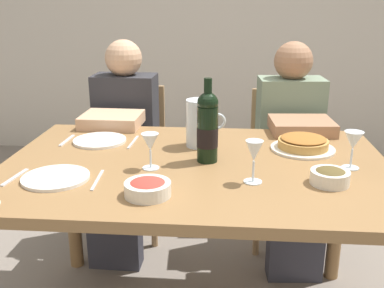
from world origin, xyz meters
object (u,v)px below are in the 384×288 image
(chair_left, at_px, (133,150))
(chair_right, at_px, (283,156))
(wine_glass_spare, at_px, (150,144))
(wine_glass_right_diner, at_px, (254,153))
(dinner_plate_left_setting, at_px, (100,141))
(dining_table, at_px, (196,185))
(wine_glass_centre, at_px, (353,142))
(dinner_plate_right_setting, at_px, (56,178))
(diner_right, at_px, (292,149))
(baked_tart, at_px, (303,144))
(salad_bowl, at_px, (148,188))
(wine_bottle, at_px, (207,127))
(diner_left, at_px, (122,143))
(water_pitcher, at_px, (200,126))
(olive_bowl, at_px, (330,176))

(chair_left, height_order, chair_right, same)
(wine_glass_spare, xyz_separation_m, chair_right, (0.61, 0.94, -0.36))
(wine_glass_right_diner, xyz_separation_m, dinner_plate_left_setting, (-0.66, 0.41, -0.10))
(dining_table, bearing_deg, wine_glass_centre, -0.71)
(chair_left, bearing_deg, dinner_plate_right_setting, 89.78)
(chair_right, relative_size, diner_right, 0.75)
(dinner_plate_left_setting, relative_size, chair_right, 0.27)
(baked_tart, bearing_deg, chair_right, 89.40)
(salad_bowl, distance_m, wine_glass_spare, 0.25)
(dining_table, distance_m, baked_tart, 0.49)
(wine_bottle, relative_size, dinner_plate_left_setting, 1.40)
(wine_glass_spare, height_order, dinner_plate_left_setting, wine_glass_spare)
(dining_table, height_order, diner_right, diner_right)
(dining_table, bearing_deg, dinner_plate_left_setting, 152.28)
(salad_bowl, relative_size, diner_left, 0.13)
(dinner_plate_left_setting, distance_m, diner_left, 0.45)
(water_pitcher, relative_size, dinner_plate_right_setting, 0.86)
(dinner_plate_right_setting, xyz_separation_m, chair_right, (0.92, 1.07, -0.27))
(water_pitcher, relative_size, salad_bowl, 1.34)
(wine_glass_right_diner, xyz_separation_m, diner_right, (0.25, 0.80, -0.25))
(wine_glass_spare, xyz_separation_m, diner_right, (0.62, 0.70, -0.24))
(water_pitcher, bearing_deg, chair_right, 55.76)
(dinner_plate_right_setting, distance_m, diner_right, 1.26)
(water_pitcher, bearing_deg, wine_glass_spare, -119.91)
(water_pitcher, height_order, olive_bowl, water_pitcher)
(water_pitcher, distance_m, chair_left, 0.89)
(dinner_plate_right_setting, relative_size, diner_right, 0.20)
(dinner_plate_left_setting, distance_m, dinner_plate_right_setting, 0.44)
(dinner_plate_left_setting, bearing_deg, baked_tart, -2.51)
(baked_tart, distance_m, chair_left, 1.17)
(salad_bowl, xyz_separation_m, diner_right, (0.59, 0.94, -0.17))
(wine_bottle, height_order, chair_left, wine_bottle)
(chair_left, distance_m, chair_right, 0.89)
(dining_table, height_order, olive_bowl, olive_bowl)
(diner_right, bearing_deg, wine_glass_right_diner, 68.74)
(dining_table, bearing_deg, wine_bottle, 32.08)
(wine_glass_spare, bearing_deg, wine_glass_right_diner, -15.17)
(baked_tart, xyz_separation_m, diner_left, (-0.89, 0.47, -0.17))
(wine_glass_centre, bearing_deg, wine_glass_right_diner, -155.90)
(diner_right, bearing_deg, wine_glass_centre, 96.91)
(olive_bowl, relative_size, dinner_plate_left_setting, 0.57)
(olive_bowl, distance_m, wine_glass_centre, 0.21)
(olive_bowl, bearing_deg, water_pitcher, 141.04)
(wine_bottle, distance_m, wine_glass_spare, 0.23)
(baked_tart, bearing_deg, diner_right, 87.18)
(salad_bowl, distance_m, dinner_plate_left_setting, 0.63)
(water_pitcher, relative_size, chair_right, 0.23)
(chair_left, relative_size, chair_right, 1.00)
(baked_tart, xyz_separation_m, diner_right, (0.02, 0.43, -0.17))
(wine_glass_centre, xyz_separation_m, diner_right, (-0.13, 0.64, -0.25))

